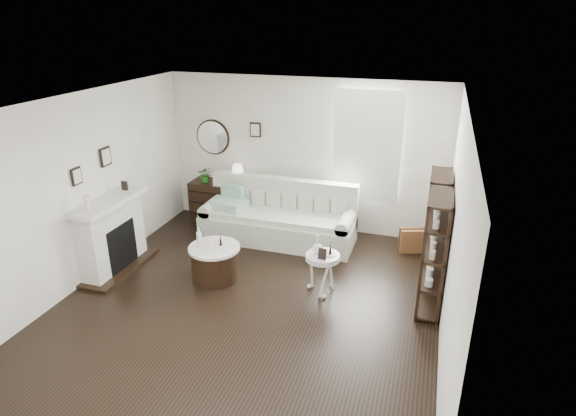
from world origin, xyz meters
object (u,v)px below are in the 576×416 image
(dresser, at_px, (222,202))
(pedestal_table, at_px, (323,258))
(sofa, at_px, (279,220))
(drum_table, at_px, (215,262))

(dresser, relative_size, pedestal_table, 1.99)
(pedestal_table, bearing_deg, sofa, 127.52)
(dresser, xyz_separation_m, drum_table, (0.79, -1.98, -0.12))
(sofa, relative_size, drum_table, 3.49)
(drum_table, height_order, pedestal_table, pedestal_table)
(dresser, height_order, drum_table, dresser)
(sofa, distance_m, drum_table, 1.66)
(drum_table, bearing_deg, pedestal_table, 4.30)
(drum_table, distance_m, pedestal_table, 1.62)
(sofa, bearing_deg, pedestal_table, -52.48)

